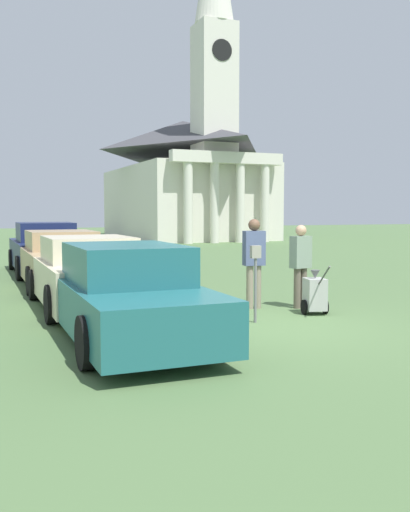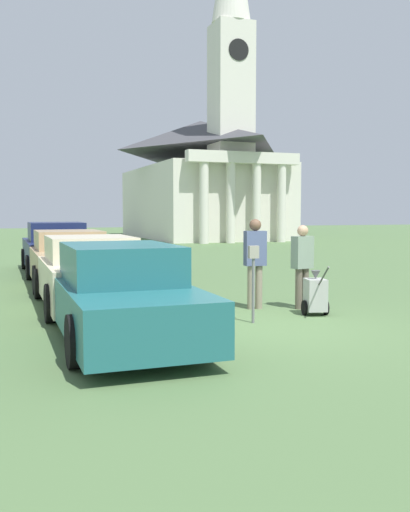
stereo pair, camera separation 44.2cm
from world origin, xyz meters
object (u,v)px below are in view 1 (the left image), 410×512
(person_supervisor, at_px, (301,261))
(parked_car_navy, at_px, (45,250))
(parked_car_cream, at_px, (87,274))
(church, at_px, (186,169))
(parked_car_teal, at_px, (123,295))
(parked_car_tan, at_px, (60,260))
(equipment_cart, at_px, (315,294))
(person_worker, at_px, (254,257))
(parking_meter, at_px, (255,269))

(person_supervisor, bearing_deg, parked_car_navy, -77.49)
(parked_car_navy, bearing_deg, person_supervisor, -65.60)
(parked_car_cream, relative_size, person_supervisor, 2.80)
(parked_car_cream, bearing_deg, church, 65.67)
(parked_car_teal, height_order, parked_car_cream, parked_car_teal)
(parked_car_navy, bearing_deg, parked_car_tan, -90.21)
(parked_car_teal, distance_m, equipment_cart, 3.93)
(parked_car_cream, distance_m, person_worker, 3.39)
(parked_car_tan, xyz_separation_m, church, (12.54, 24.33, 4.34))
(parked_car_teal, bearing_deg, person_supervisor, 18.12)
(person_supervisor, relative_size, church, 0.08)
(person_supervisor, distance_m, equipment_cart, 0.91)
(parked_car_navy, bearing_deg, parked_car_teal, -90.21)
(parked_car_tan, xyz_separation_m, parked_car_navy, (0.00, 3.35, 0.05))
(parked_car_teal, distance_m, parked_car_navy, 10.02)
(parked_car_navy, xyz_separation_m, person_supervisor, (3.99, -8.70, 0.22))
(person_supervisor, height_order, church, church)
(parking_meter, distance_m, equipment_cart, 1.56)
(parking_meter, height_order, equipment_cart, parking_meter)
(person_worker, bearing_deg, equipment_cart, 133.85)
(parking_meter, bearing_deg, parked_car_teal, -172.65)
(parked_car_teal, distance_m, parked_car_cream, 2.98)
(parked_car_tan, distance_m, church, 27.71)
(parked_car_cream, height_order, parking_meter, parked_car_cream)
(parked_car_teal, relative_size, church, 0.24)
(church, bearing_deg, equipment_cart, -105.93)
(parked_car_cream, height_order, church, church)
(person_supervisor, relative_size, equipment_cart, 1.67)
(equipment_cart, bearing_deg, parked_car_cream, 162.41)
(parked_car_teal, height_order, parked_car_navy, parked_car_navy)
(person_worker, distance_m, church, 31.12)
(parked_car_cream, xyz_separation_m, equipment_cart, (3.87, -2.36, -0.30))
(person_worker, relative_size, person_supervisor, 1.07)
(parked_car_cream, bearing_deg, parked_car_navy, 89.79)
(parking_meter, bearing_deg, parked_car_navy, 104.15)
(parked_car_navy, relative_size, equipment_cart, 4.71)
(parked_car_tan, xyz_separation_m, person_worker, (3.09, -5.05, 0.35))
(person_supervisor, xyz_separation_m, church, (8.56, 29.67, 4.07))
(parked_car_teal, height_order, parking_meter, parked_car_teal)
(person_worker, height_order, church, church)
(equipment_cart, xyz_separation_m, church, (8.67, 30.38, 4.64))
(parked_car_tan, bearing_deg, parked_car_navy, 89.79)
(parked_car_teal, relative_size, parked_car_tan, 1.05)
(parking_meter, relative_size, person_supervisor, 0.81)
(parked_car_teal, distance_m, person_supervisor, 4.21)
(parked_car_cream, xyz_separation_m, church, (12.54, 28.01, 4.34))
(parked_car_tan, relative_size, church, 0.22)
(parked_car_tan, distance_m, person_worker, 5.93)
(parked_car_tan, relative_size, person_supervisor, 2.93)
(parked_car_navy, height_order, parking_meter, parked_car_navy)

